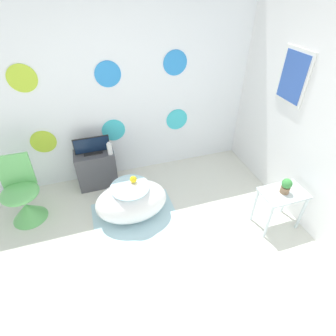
{
  "coord_description": "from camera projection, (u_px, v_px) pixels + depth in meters",
  "views": [
    {
      "loc": [
        -0.27,
        -1.18,
        2.5
      ],
      "look_at": [
        0.42,
        1.0,
        0.75
      ],
      "focal_mm": 28.0,
      "sensor_mm": 36.0,
      "label": 1
    }
  ],
  "objects": [
    {
      "name": "side_table",
      "position": [
        282.0,
        199.0,
        2.97
      ],
      "size": [
        0.5,
        0.33,
        0.52
      ],
      "color": "silver",
      "rests_on": "ground_plane"
    },
    {
      "name": "rug",
      "position": [
        136.0,
        221.0,
        3.25
      ],
      "size": [
        1.03,
        0.91,
        0.01
      ],
      "color": "silver",
      "rests_on": "ground_plane"
    },
    {
      "name": "tv",
      "position": [
        92.0,
        146.0,
        3.44
      ],
      "size": [
        0.46,
        0.12,
        0.23
      ],
      "color": "black",
      "rests_on": "tv_cabinet"
    },
    {
      "name": "wall_back_dotted",
      "position": [
        109.0,
        89.0,
        3.28
      ],
      "size": [
        4.85,
        0.05,
        2.6
      ],
      "color": "white",
      "rests_on": "ground_plane"
    },
    {
      "name": "vase",
      "position": [
        110.0,
        149.0,
        3.43
      ],
      "size": [
        0.07,
        0.07,
        0.18
      ],
      "color": "white",
      "rests_on": "tv_cabinet"
    },
    {
      "name": "potted_plant_left",
      "position": [
        286.0,
        186.0,
        2.85
      ],
      "size": [
        0.11,
        0.11,
        0.18
      ],
      "color": "#8C6B4C",
      "rests_on": "side_table"
    },
    {
      "name": "rubber_duck",
      "position": [
        133.0,
        179.0,
        3.04
      ],
      "size": [
        0.08,
        0.09,
        0.1
      ],
      "color": "yellow",
      "rests_on": "bathtub"
    },
    {
      "name": "chair",
      "position": [
        24.0,
        201.0,
        3.14
      ],
      "size": [
        0.43,
        0.43,
        0.83
      ],
      "color": "#66C166",
      "rests_on": "ground_plane"
    },
    {
      "name": "bathtub",
      "position": [
        132.0,
        201.0,
        3.18
      ],
      "size": [
        0.87,
        0.56,
        0.5
      ],
      "color": "white",
      "rests_on": "ground_plane"
    },
    {
      "name": "ground_plane",
      "position": [
        157.0,
        301.0,
        2.47
      ],
      "size": [
        12.0,
        12.0,
        0.0
      ],
      "primitive_type": "plane",
      "color": "silver"
    },
    {
      "name": "wall_right",
      "position": [
        295.0,
        102.0,
        2.94
      ],
      "size": [
        0.06,
        3.09,
        2.6
      ],
      "color": "white",
      "rests_on": "ground_plane"
    },
    {
      "name": "tv_cabinet",
      "position": [
        97.0,
        168.0,
        3.66
      ],
      "size": [
        0.53,
        0.32,
        0.53
      ],
      "color": "#4C4C51",
      "rests_on": "ground_plane"
    }
  ]
}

